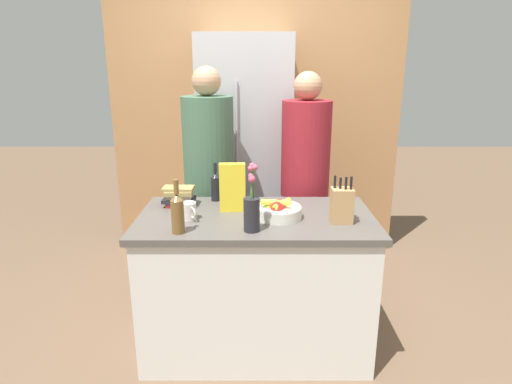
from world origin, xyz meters
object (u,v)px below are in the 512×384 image
(person_in_blue, at_px, (305,177))
(fruit_bowl, at_px, (278,210))
(flower_vase, at_px, (252,210))
(refrigerator, at_px, (246,157))
(bottle_oil, at_px, (216,186))
(bottle_vinegar, at_px, (177,212))
(person_at_sink, at_px, (209,174))
(book_stack, at_px, (179,196))
(knife_block, at_px, (342,205))
(coffee_mug, at_px, (189,211))
(cereal_box, at_px, (232,187))

(person_in_blue, bearing_deg, fruit_bowl, -122.61)
(fruit_bowl, relative_size, flower_vase, 0.70)
(refrigerator, relative_size, bottle_oil, 7.73)
(refrigerator, distance_m, flower_vase, 1.43)
(refrigerator, height_order, bottle_vinegar, refrigerator)
(person_in_blue, bearing_deg, person_at_sink, 166.94)
(book_stack, xyz_separation_m, person_at_sink, (0.15, 0.43, 0.03))
(knife_block, xyz_separation_m, bottle_vinegar, (-0.91, -0.16, 0.01))
(flower_vase, bearing_deg, coffee_mug, 153.93)
(cereal_box, relative_size, coffee_mug, 2.54)
(knife_block, bearing_deg, book_stack, 162.82)
(cereal_box, bearing_deg, fruit_bowl, -24.85)
(bottle_vinegar, bearing_deg, bottle_oil, 75.34)
(refrigerator, distance_m, coffee_mug, 1.28)
(cereal_box, distance_m, person_in_blue, 0.74)
(book_stack, bearing_deg, coffee_mug, -68.75)
(cereal_box, bearing_deg, coffee_mug, -147.92)
(fruit_bowl, xyz_separation_m, coffee_mug, (-0.53, -0.03, 0.00))
(coffee_mug, xyz_separation_m, bottle_vinegar, (-0.03, -0.21, 0.07))
(person_at_sink, bearing_deg, flower_vase, -66.18)
(flower_vase, bearing_deg, bottle_vinegar, -175.98)
(book_stack, height_order, person_in_blue, person_in_blue)
(refrigerator, height_order, person_at_sink, refrigerator)
(knife_block, xyz_separation_m, coffee_mug, (-0.88, 0.05, -0.05))
(knife_block, bearing_deg, person_at_sink, 138.62)
(flower_vase, xyz_separation_m, bottle_oil, (-0.25, 0.55, -0.02))
(fruit_bowl, distance_m, bottle_vinegar, 0.60)
(knife_block, bearing_deg, bottle_vinegar, -169.83)
(coffee_mug, bearing_deg, person_in_blue, 42.79)
(flower_vase, bearing_deg, person_at_sink, 110.25)
(fruit_bowl, distance_m, flower_vase, 0.27)
(fruit_bowl, relative_size, person_at_sink, 0.15)
(book_stack, distance_m, bottle_oil, 0.25)
(book_stack, bearing_deg, bottle_oil, 25.59)
(person_in_blue, bearing_deg, book_stack, -166.57)
(refrigerator, bearing_deg, bottle_vinegar, -102.73)
(knife_block, bearing_deg, bottle_oil, 151.51)
(person_at_sink, bearing_deg, cereal_box, -65.94)
(refrigerator, bearing_deg, flower_vase, -87.32)
(flower_vase, bearing_deg, fruit_bowl, 53.08)
(refrigerator, xyz_separation_m, cereal_box, (-0.05, -1.09, 0.04))
(knife_block, distance_m, person_in_blue, 0.75)
(fruit_bowl, xyz_separation_m, flower_vase, (-0.16, -0.21, 0.07))
(coffee_mug, relative_size, person_at_sink, 0.07)
(fruit_bowl, relative_size, bottle_vinegar, 0.89)
(refrigerator, bearing_deg, knife_block, -65.84)
(cereal_box, bearing_deg, bottle_vinegar, -126.97)
(refrigerator, height_order, knife_block, refrigerator)
(bottle_oil, bearing_deg, flower_vase, -65.82)
(bottle_oil, bearing_deg, book_stack, -154.41)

